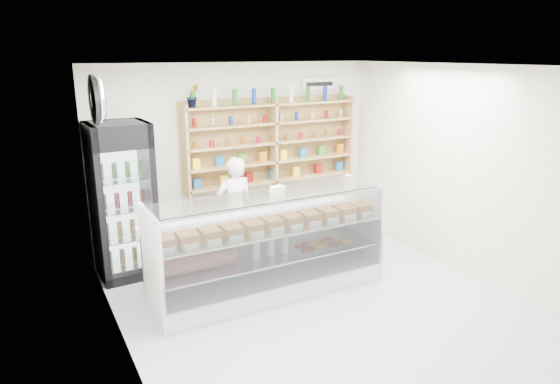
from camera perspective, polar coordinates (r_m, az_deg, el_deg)
room at (r=5.56m, az=5.75°, el=-0.46°), size 5.00×5.00×5.00m
display_counter at (r=6.35m, az=-1.34°, el=-8.31°), size 2.96×0.88×1.29m
shop_worker at (r=7.24m, az=-5.19°, el=-1.90°), size 0.56×0.38×1.52m
drinks_cooler at (r=6.91m, az=-17.52°, el=-0.94°), size 0.78×0.76×2.08m
wall_shelving at (r=7.73m, az=-0.80°, el=5.67°), size 2.84×0.28×1.33m
potted_plant at (r=7.15m, az=-9.92°, el=10.78°), size 0.19×0.16×0.32m
security_mirror at (r=5.70m, az=-20.02°, el=9.85°), size 0.15×0.50×0.50m
wall_sign at (r=8.19m, az=4.47°, el=12.22°), size 0.62×0.03×0.20m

